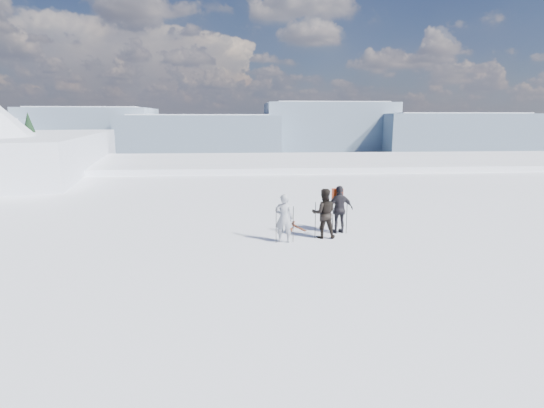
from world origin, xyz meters
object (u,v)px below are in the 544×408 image
Objects in this scene: skier_pack at (340,209)px; skis_loose at (294,226)px; skier_grey at (284,218)px; skier_dark at (324,213)px.

skis_loose is (-1.60, 1.12, -0.90)m from skier_pack.
skier_dark is at bearing -153.17° from skier_grey.
skis_loose is at bearing -44.77° from skier_pack.
skier_grey is at bearing 20.21° from skier_dark.
skier_dark reaches higher than skier_grey.
skier_dark is 1.00× the size of skier_pack.
skier_pack is at bearing -35.03° from skis_loose.
skier_grey is 0.95× the size of skier_dark.
skier_grey is 2.45m from skis_loose.
skier_dark is 2.14m from skis_loose.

